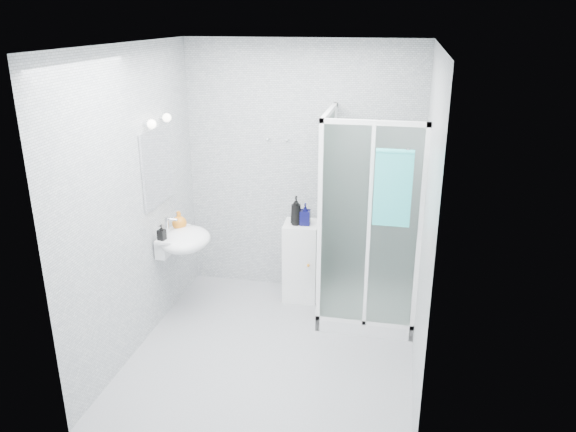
% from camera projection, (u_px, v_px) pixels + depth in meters
% --- Properties ---
extents(room, '(2.40, 2.60, 2.60)m').
position_uv_depth(room, '(273.00, 213.00, 4.52)').
color(room, silver).
rests_on(room, ground).
extents(shower_enclosure, '(0.90, 0.95, 2.00)m').
position_uv_depth(shower_enclosure, '(360.00, 275.00, 5.38)').
color(shower_enclosure, white).
rests_on(shower_enclosure, ground).
extents(wall_basin, '(0.46, 0.56, 0.35)m').
position_uv_depth(wall_basin, '(183.00, 240.00, 5.30)').
color(wall_basin, white).
rests_on(wall_basin, ground).
extents(mirror, '(0.02, 0.60, 0.70)m').
position_uv_depth(mirror, '(157.00, 167.00, 5.09)').
color(mirror, white).
rests_on(mirror, room).
extents(vanity_lights, '(0.10, 0.40, 0.08)m').
position_uv_depth(vanity_lights, '(159.00, 121.00, 4.94)').
color(vanity_lights, silver).
rests_on(vanity_lights, room).
extents(wall_hooks, '(0.23, 0.06, 0.03)m').
position_uv_depth(wall_hooks, '(277.00, 140.00, 5.61)').
color(wall_hooks, silver).
rests_on(wall_hooks, room).
extents(storage_cabinet, '(0.36, 0.38, 0.83)m').
position_uv_depth(storage_cabinet, '(301.00, 261.00, 5.77)').
color(storage_cabinet, white).
rests_on(storage_cabinet, ground).
extents(hand_towel, '(0.31, 0.05, 0.66)m').
position_uv_depth(hand_towel, '(393.00, 186.00, 4.62)').
color(hand_towel, '#33C3C2').
rests_on(hand_towel, shower_enclosure).
extents(shampoo_bottle_a, '(0.12, 0.12, 0.29)m').
position_uv_depth(shampoo_bottle_a, '(296.00, 211.00, 5.55)').
color(shampoo_bottle_a, black).
rests_on(shampoo_bottle_a, storage_cabinet).
extents(shampoo_bottle_b, '(0.11, 0.11, 0.22)m').
position_uv_depth(shampoo_bottle_b, '(305.00, 214.00, 5.56)').
color(shampoo_bottle_b, '#0A0A3E').
rests_on(shampoo_bottle_b, storage_cabinet).
extents(soap_dispenser_orange, '(0.18, 0.18, 0.18)m').
position_uv_depth(soap_dispenser_orange, '(179.00, 220.00, 5.35)').
color(soap_dispenser_orange, orange).
rests_on(soap_dispenser_orange, wall_basin).
extents(soap_dispenser_black, '(0.08, 0.08, 0.14)m').
position_uv_depth(soap_dispenser_black, '(162.00, 232.00, 5.10)').
color(soap_dispenser_black, black).
rests_on(soap_dispenser_black, wall_basin).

